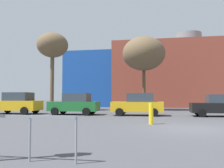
{
  "coord_description": "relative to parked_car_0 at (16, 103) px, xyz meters",
  "views": [
    {
      "loc": [
        -1.64,
        -11.59,
        1.44
      ],
      "look_at": [
        -5.19,
        8.09,
        2.56
      ],
      "focal_mm": 38.28,
      "sensor_mm": 36.0,
      "label": 1
    }
  ],
  "objects": [
    {
      "name": "bollard_yellow_0",
      "position": [
        11.69,
        -6.04,
        -0.36
      ],
      "size": [
        0.24,
        0.24,
        1.14
      ],
      "primitive_type": "cylinder",
      "color": "yellow",
      "rests_on": "ground_plane"
    },
    {
      "name": "bare_tree_0",
      "position": [
        10.71,
        7.71,
        5.39
      ],
      "size": [
        4.76,
        4.76,
        8.25
      ],
      "color": "brown",
      "rests_on": "ground_plane"
    },
    {
      "name": "ground_plane",
      "position": [
        13.54,
        -7.44,
        -0.93
      ],
      "size": [
        200.0,
        200.0,
        0.0
      ],
      "primitive_type": "plane",
      "color": "#47474C"
    },
    {
      "name": "bare_tree_1",
      "position": [
        0.93,
        5.19,
        6.08
      ],
      "size": [
        3.38,
        3.38,
        8.5
      ],
      "color": "brown",
      "rests_on": "ground_plane"
    },
    {
      "name": "parked_car_1",
      "position": [
        5.33,
        0.0,
        -0.05
      ],
      "size": [
        4.08,
        2.0,
        1.77
      ],
      "rotation": [
        0.0,
        0.0,
        3.14
      ],
      "color": "#1E662D",
      "rests_on": "ground_plane"
    },
    {
      "name": "parked_car_0",
      "position": [
        0.0,
        0.0,
        0.0
      ],
      "size": [
        4.3,
        2.11,
        1.86
      ],
      "rotation": [
        0.0,
        0.0,
        3.14
      ],
      "color": "gold",
      "rests_on": "ground_plane"
    },
    {
      "name": "building_backdrop",
      "position": [
        17.35,
        20.57,
        3.78
      ],
      "size": [
        38.69,
        11.78,
        11.71
      ],
      "color": "brown",
      "rests_on": "ground_plane"
    },
    {
      "name": "parked_car_2",
      "position": [
        10.58,
        0.0,
        -0.05
      ],
      "size": [
        4.06,
        1.99,
        1.76
      ],
      "rotation": [
        0.0,
        0.0,
        3.14
      ],
      "color": "gold",
      "rests_on": "ground_plane"
    },
    {
      "name": "parked_car_3",
      "position": [
        16.54,
        0.0,
        -0.1
      ],
      "size": [
        3.82,
        1.88,
        1.65
      ],
      "rotation": [
        0.0,
        0.0,
        3.14
      ],
      "color": "black",
      "rests_on": "ground_plane"
    }
  ]
}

